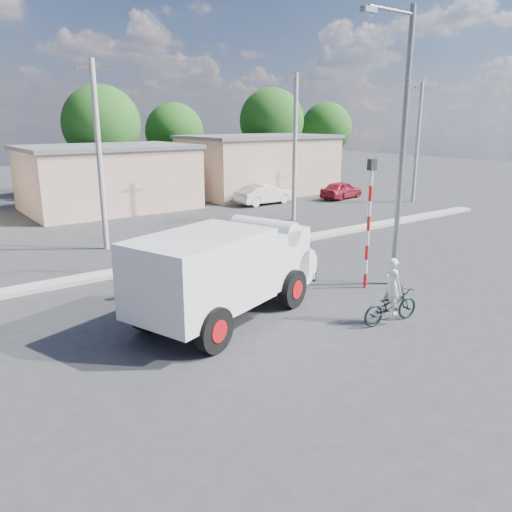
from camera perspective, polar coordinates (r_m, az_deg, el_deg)
ground_plane at (r=14.44m, az=8.32°, el=-7.59°), size 120.00×120.00×0.00m
median at (r=20.52m, az=-7.55°, el=-0.37°), size 40.00×0.80×0.16m
truck at (r=14.33m, az=-3.05°, el=-1.34°), size 6.85×4.25×2.66m
bicycle at (r=14.66m, az=15.13°, el=-5.52°), size 1.98×0.91×1.00m
cyclist at (r=14.55m, az=15.21°, el=-4.42°), size 0.46×0.63×1.60m
car_cream at (r=34.15m, az=0.97°, el=7.08°), size 4.19×1.56×1.37m
car_red at (r=37.15m, az=9.73°, el=7.46°), size 3.93×2.12×1.27m
traffic_pole at (r=16.96m, az=12.81°, el=4.80°), size 0.28×0.18×4.36m
streetlight at (r=17.24m, az=16.15°, el=12.68°), size 2.34×0.22×9.00m
building_row at (r=33.25m, az=-18.00°, el=8.64°), size 37.80×7.30×4.44m
tree_row at (r=41.49m, az=-12.86°, el=14.10°), size 51.24×7.43×8.42m
utility_poles at (r=24.90m, az=-5.82°, el=11.77°), size 35.40×0.24×8.00m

